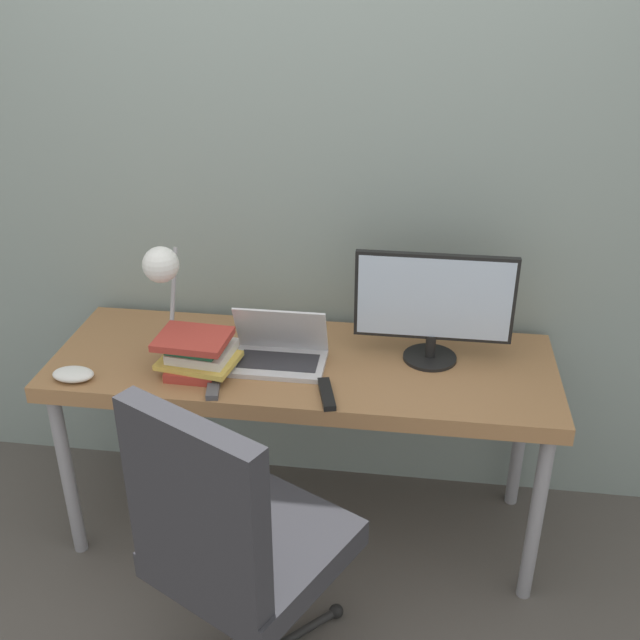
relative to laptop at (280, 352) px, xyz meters
name	(u,v)px	position (x,y,z in m)	size (l,w,h in m)	color
ground_plane	(292,582)	(0.08, -0.28, -0.81)	(12.00, 12.00, 0.00)	#514C47
wall_back	(317,183)	(0.08, 0.41, 0.49)	(8.00, 0.05, 2.60)	gray
desk	(303,376)	(0.08, 0.03, -0.11)	(1.79, 0.62, 0.76)	#996B42
laptop	(280,352)	(0.00, 0.00, 0.00)	(0.33, 0.21, 0.21)	silver
monitor	(434,303)	(0.53, 0.10, 0.17)	(0.55, 0.19, 0.40)	black
desk_lamp	(164,274)	(-0.39, 0.00, 0.28)	(0.12, 0.28, 0.43)	#4C4C51
office_chair	(233,540)	(-0.01, -0.70, -0.21)	(0.66, 0.67, 1.07)	black
book_stack	(197,352)	(-0.27, -0.09, 0.03)	(0.28, 0.24, 0.14)	#B2382D
tv_remote	(214,385)	(-0.19, -0.19, -0.03)	(0.07, 0.17, 0.02)	#4C4C51
media_remote	(327,394)	(0.19, -0.19, -0.03)	(0.08, 0.18, 0.02)	black
game_controller	(73,374)	(-0.68, -0.20, -0.02)	(0.14, 0.09, 0.04)	white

